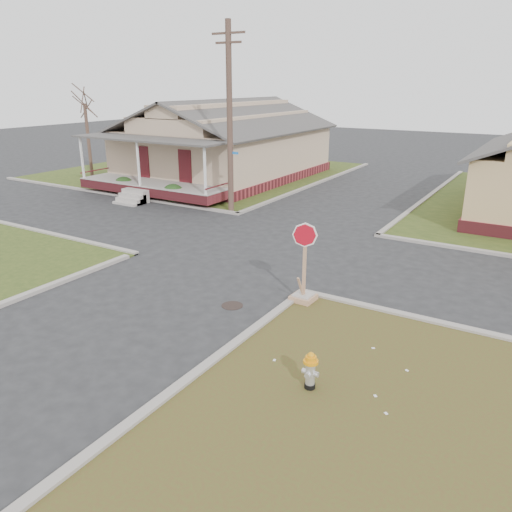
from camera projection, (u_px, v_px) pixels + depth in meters
The scene contains 11 objects.
ground at pixel (185, 285), 16.26m from camera, with size 120.00×120.00×0.00m, color #252527.
verge_far_left at pixel (202, 171), 37.16m from camera, with size 19.00×19.00×0.05m, color #304318.
curbs at pixel (263, 245), 20.29m from camera, with size 80.00×40.00×0.12m, color gray, non-canonical shape.
manhole at pixel (232, 306), 14.77m from camera, with size 0.64×0.64×0.01m, color black.
corner_house at pixel (224, 145), 33.88m from camera, with size 10.10×15.50×5.30m.
utility_pole at pixel (230, 118), 23.97m from camera, with size 1.80×0.28×9.00m.
tree_far_left at pixel (88, 141), 33.97m from camera, with size 0.22×0.22×4.90m, color #463328.
fire_hydrant at pixel (311, 369), 10.55m from camera, with size 0.32×0.32×0.86m.
stop_sign at pixel (304, 284), 14.85m from camera, with size 0.69×0.67×2.43m.
hedge_left at pixel (124, 185), 29.32m from camera, with size 1.35×1.11×1.03m, color #1E3C15.
hedge_right at pixel (173, 193), 27.21m from camera, with size 1.35×1.11×1.03m, color #1E3C15.
Camera 1 is at (9.82, -11.62, 6.25)m, focal length 35.00 mm.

